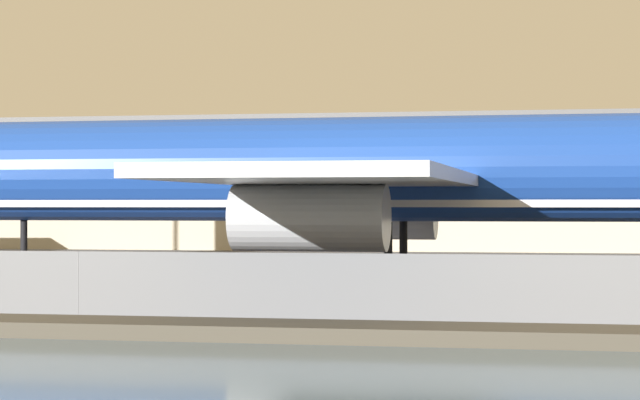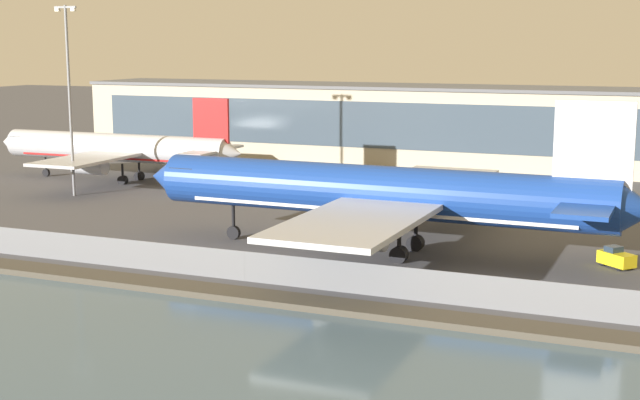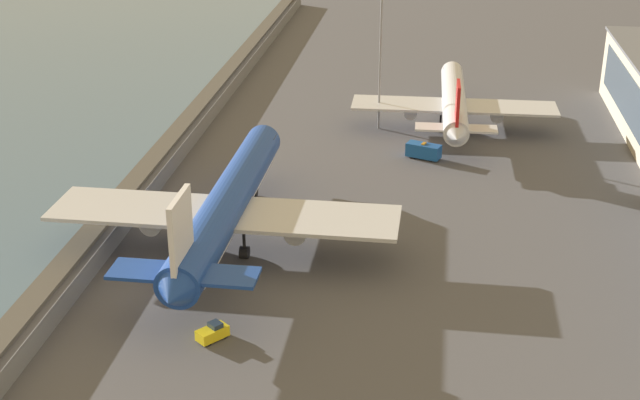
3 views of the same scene
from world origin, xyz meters
name	(u,v)px [view 2 (image 2 of 3)]	position (x,y,z in m)	size (l,w,h in m)	color
ground_plane	(319,241)	(0.00, 0.00, 0.00)	(500.00, 500.00, 0.00)	#4C4C51
shoreline_seawall	(218,292)	(0.00, -20.50, 0.25)	(320.00, 3.00, 0.50)	#474238
perimeter_fence	(244,266)	(0.00, -16.00, 1.26)	(280.00, 0.10, 2.52)	slate
cargo_jet_blue	(384,194)	(7.48, -2.41, 5.64)	(48.97, 41.57, 14.76)	#193D93
passenger_jet_silver	(119,149)	(-40.96, 24.81, 4.63)	(39.67, 33.63, 12.13)	silver
baggage_tug	(616,258)	(27.89, 0.66, 0.81)	(3.47, 3.29, 1.80)	yellow
ops_van	(194,183)	(-26.20, 20.22, 1.28)	(3.81, 5.61, 2.48)	#19519E
terminal_building	(385,123)	(-13.32, 60.07, 6.28)	(105.53, 15.89, 12.54)	#BCB299
apron_light_mast_apron_west	(69,92)	(-39.28, 12.51, 13.27)	(3.20, 0.40, 23.93)	gray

